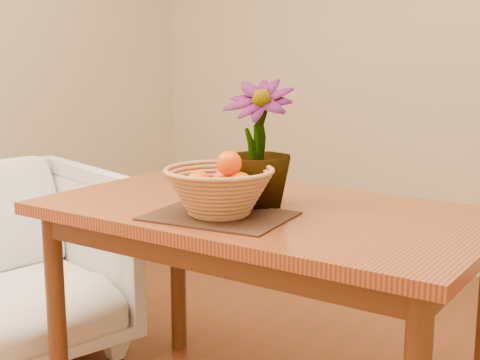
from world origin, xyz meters
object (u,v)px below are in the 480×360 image
Objects in this scene: table at (264,234)px; potted_plant at (257,144)px; wicker_basket at (219,193)px; armchair at (4,256)px.

table is 3.56× the size of potted_plant.
potted_plant reaches higher than wicker_basket.
potted_plant is at bearing 172.99° from table.
potted_plant is 1.24m from armchair.
table is at bearing 78.70° from wicker_basket.
table is 4.33× the size of wicker_basket.
potted_plant is 0.46× the size of armchair.
table is 0.25m from wicker_basket.
wicker_basket reaches higher than armchair.
wicker_basket is 0.38× the size of armchair.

